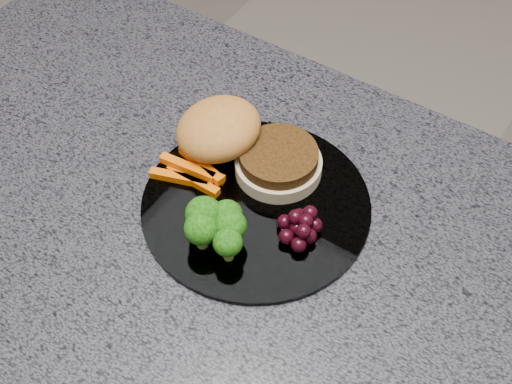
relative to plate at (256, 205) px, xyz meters
The scene contains 6 objects.
countertop 0.10m from the plate, 28.78° to the right, with size 1.20×0.60×0.04m, color #46454E.
plate is the anchor object (origin of this frame).
burger 0.08m from the plate, 138.29° to the left, with size 0.20×0.14×0.06m.
carrot_sticks 0.08m from the plate, behind, with size 0.09×0.05×0.02m.
broccoli 0.07m from the plate, 97.83° to the right, with size 0.08×0.07×0.05m.
grape_bunch 0.07m from the plate, ahead, with size 0.05×0.05×0.03m.
Camera 1 is at (0.19, -0.37, 1.54)m, focal length 50.00 mm.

